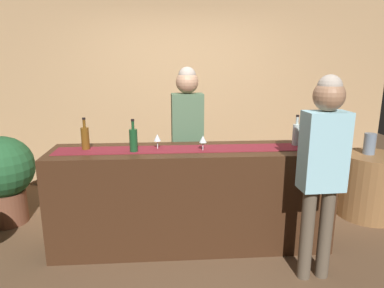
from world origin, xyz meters
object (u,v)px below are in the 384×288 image
object	(u,v)px
wine_bottle_green	(133,140)
potted_plant_tall	(3,174)
wine_glass_near_customer	(203,140)
wine_glass_mid_counter	(157,138)
wine_bottle_clear	(296,134)
bartender	(188,128)
wine_bottle_amber	(85,138)
round_side_table	(370,186)
customer_sipping	(323,158)
vase_on_side_table	(370,144)

from	to	relation	value
wine_bottle_green	potted_plant_tall	xyz separation A→B (m)	(-1.50, 0.68, -0.52)
wine_glass_near_customer	wine_glass_mid_counter	world-z (taller)	same
wine_bottle_clear	bartender	distance (m)	1.15
wine_bottle_clear	bartender	size ratio (longest dim) A/B	0.18
wine_bottle_clear	wine_bottle_green	world-z (taller)	same
wine_bottle_amber	wine_bottle_clear	bearing A→B (deg)	0.38
wine_glass_mid_counter	round_side_table	xyz separation A→B (m)	(2.44, 0.47, -0.72)
wine_bottle_clear	wine_bottle_green	bearing A→B (deg)	-175.40
wine_bottle_green	bartender	xyz separation A→B (m)	(0.53, 0.64, -0.02)
wine_glass_near_customer	customer_sipping	size ratio (longest dim) A/B	0.08
bartender	round_side_table	xyz separation A→B (m)	(2.12, -0.08, -0.70)
wine_bottle_amber	vase_on_side_table	distance (m)	3.12
wine_glass_near_customer	vase_on_side_table	bearing A→B (deg)	17.27
wine_bottle_clear	round_side_table	world-z (taller)	wine_bottle_clear
wine_glass_mid_counter	wine_glass_near_customer	bearing A→B (deg)	-12.46
customer_sipping	wine_glass_near_customer	bearing A→B (deg)	146.30
bartender	potted_plant_tall	xyz separation A→B (m)	(-2.03, 0.04, -0.50)
wine_glass_near_customer	round_side_table	size ratio (longest dim) A/B	0.19
wine_bottle_clear	wine_glass_near_customer	distance (m)	0.93
wine_bottle_amber	round_side_table	size ratio (longest dim) A/B	0.41
vase_on_side_table	wine_glass_mid_counter	bearing A→B (deg)	-167.68
wine_bottle_clear	potted_plant_tall	size ratio (longest dim) A/B	0.30
wine_bottle_green	customer_sipping	distance (m)	1.62
wine_bottle_clear	round_side_table	size ratio (longest dim) A/B	0.41
wine_bottle_green	vase_on_side_table	world-z (taller)	wine_bottle_green
wine_bottle_amber	wine_glass_mid_counter	world-z (taller)	wine_bottle_amber
wine_bottle_amber	wine_bottle_green	distance (m)	0.47
wine_glass_near_customer	wine_glass_mid_counter	xyz separation A→B (m)	(-0.42, 0.09, 0.00)
wine_bottle_green	customer_sipping	world-z (taller)	customer_sipping
wine_bottle_clear	wine_bottle_green	xyz separation A→B (m)	(-1.56, -0.13, 0.00)
wine_bottle_clear	potted_plant_tall	distance (m)	3.15
bartender	customer_sipping	size ratio (longest dim) A/B	1.02
bartender	potted_plant_tall	bearing A→B (deg)	-3.61
wine_glass_near_customer	vase_on_side_table	xyz separation A→B (m)	(1.98, 0.62, -0.23)
wine_bottle_green	bartender	world-z (taller)	bartender
wine_glass_mid_counter	wine_bottle_green	bearing A→B (deg)	-158.37
wine_bottle_green	customer_sipping	xyz separation A→B (m)	(1.52, -0.55, -0.05)
wine_bottle_green	round_side_table	bearing A→B (deg)	11.87
wine_bottle_amber	wine_glass_near_customer	bearing A→B (deg)	-6.28
wine_bottle_green	vase_on_side_table	distance (m)	2.69
round_side_table	wine_glass_mid_counter	bearing A→B (deg)	-169.03
wine_bottle_clear	round_side_table	distance (m)	1.38
round_side_table	potted_plant_tall	bearing A→B (deg)	178.35
round_side_table	bartender	bearing A→B (deg)	177.82
wine_glass_mid_counter	potted_plant_tall	world-z (taller)	wine_glass_mid_counter
wine_bottle_amber	bartender	bearing A→B (deg)	28.16
round_side_table	potted_plant_tall	world-z (taller)	potted_plant_tall
wine_bottle_clear	vase_on_side_table	world-z (taller)	wine_bottle_clear
customer_sipping	wine_bottle_clear	bearing A→B (deg)	84.93
round_side_table	wine_bottle_clear	bearing A→B (deg)	-158.45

